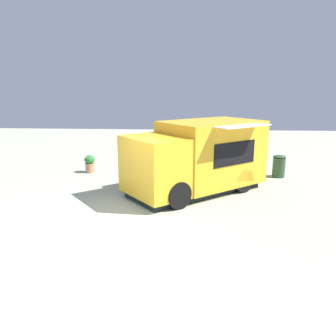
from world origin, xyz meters
The scene contains 4 objects.
ground_plane centered at (0.00, 0.00, 0.00)m, with size 40.00×40.00×0.00m, color #A8AD94.
food_truck centered at (-2.30, -2.74, 1.15)m, with size 5.02×4.66×2.38m.
planter_flowering_far centered at (2.16, -5.08, 0.40)m, with size 0.44×0.44×0.74m.
trash_bin centered at (-5.58, -4.86, 0.45)m, with size 0.50×0.50×0.89m.
Camera 1 is at (-2.04, 8.32, 3.49)m, focal length 35.68 mm.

